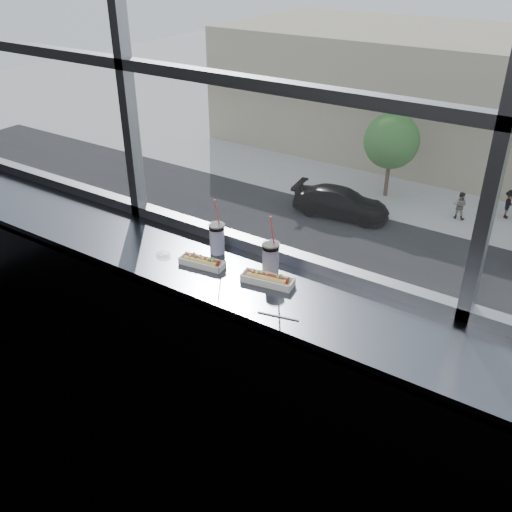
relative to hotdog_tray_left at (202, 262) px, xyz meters
The scene contains 17 objects.
wall_back_lower 0.70m from the hotdog_tray_left, 47.17° to the left, with size 6.00×6.00×0.00m, color black.
window_glass 1.25m from the hotdog_tray_left, 49.04° to the left, with size 6.00×6.00×0.00m, color silver.
window_mullions 1.24m from the hotdog_tray_left, 47.17° to the left, with size 6.00×0.08×2.40m, color gray, non-canonical shape.
counter 0.28m from the hotdog_tray_left, ahead, with size 6.00×0.55×0.06m, color #585B65.
counter_fascia 0.68m from the hotdog_tray_left, 40.52° to the right, with size 6.00×0.04×1.04m, color #585B65.
hotdog_tray_left is the anchor object (origin of this frame).
hotdog_tray_right 0.38m from the hotdog_tray_left, ahead, with size 0.28×0.13×0.07m.
soda_cup_left 0.17m from the hotdog_tray_left, 96.80° to the left, with size 0.09×0.09×0.33m.
soda_cup_right 0.37m from the hotdog_tray_left, 20.31° to the left, with size 0.09×0.09×0.34m.
loose_straw 0.60m from the hotdog_tray_left, 16.56° to the right, with size 0.01×0.01×0.20m, color white.
wrapper 0.24m from the hotdog_tray_left, behind, with size 0.10×0.07×0.02m, color silver.
car_near_b 21.16m from the hotdog_tray_left, 115.29° to the left, with size 5.92×2.46×1.97m, color black.
car_near_a 23.04m from the hotdog_tray_left, 126.23° to the left, with size 5.95×2.48×1.98m, color gray.
car_far_a 28.58m from the hotdog_tray_left, 112.85° to the left, with size 6.15×2.56×2.05m, color black.
pedestrian_a 30.10m from the hotdog_tray_left, 99.76° to the left, with size 0.82×0.61×1.84m, color #66605B.
pedestrian_b 31.22m from the hotdog_tray_left, 94.97° to the left, with size 0.86×0.65×1.94m, color #66605B.
tree_left 31.03m from the hotdog_tray_left, 108.11° to the left, with size 3.18×3.18×4.96m.
Camera 1 is at (1.38, -0.78, 2.62)m, focal length 40.00 mm.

